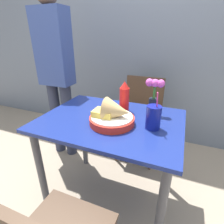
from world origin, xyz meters
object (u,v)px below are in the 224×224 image
at_px(person_standing, 56,68).
at_px(flower_vase, 154,94).
at_px(ketchup_bottle, 124,97).
at_px(drink_cup, 153,118).
at_px(food_basket, 114,115).
at_px(chair_far_window, 142,111).

bearing_deg(person_standing, flower_vase, -10.80).
bearing_deg(flower_vase, ketchup_bottle, -168.72).
bearing_deg(drink_cup, food_basket, -171.47).
bearing_deg(food_basket, drink_cup, 8.53).
bearing_deg(drink_cup, flower_vase, 100.44).
xyz_separation_m(food_basket, drink_cup, (0.24, 0.04, 0.01)).
xyz_separation_m(chair_far_window, ketchup_bottle, (-0.02, -0.56, 0.33)).
bearing_deg(drink_cup, ketchup_bottle, 142.64).
relative_size(chair_far_window, person_standing, 0.51).
height_order(food_basket, flower_vase, flower_vase).
distance_m(chair_far_window, person_standing, 0.97).
relative_size(drink_cup, flower_vase, 0.96).
bearing_deg(person_standing, ketchup_bottle, -16.36).
height_order(chair_far_window, food_basket, food_basket).
xyz_separation_m(ketchup_bottle, person_standing, (-0.77, 0.23, 0.12)).
bearing_deg(flower_vase, drink_cup, -79.56).
distance_m(food_basket, ketchup_bottle, 0.23).
xyz_separation_m(chair_far_window, food_basket, (-0.01, -0.79, 0.28)).
relative_size(food_basket, ketchup_bottle, 1.28).
xyz_separation_m(chair_far_window, drink_cup, (0.23, -0.75, 0.29)).
height_order(drink_cup, person_standing, person_standing).
height_order(food_basket, ketchup_bottle, ketchup_bottle).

